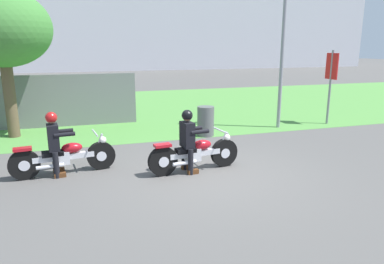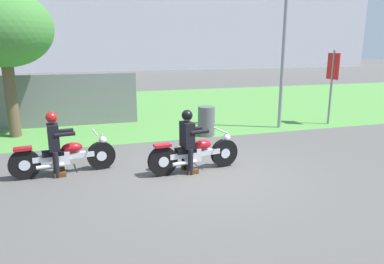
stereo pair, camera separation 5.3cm
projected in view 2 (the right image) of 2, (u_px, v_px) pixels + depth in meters
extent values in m
plane|color=#565451|center=(206.00, 175.00, 7.70)|extent=(120.00, 120.00, 0.00)
cube|color=#549342|center=(141.00, 108.00, 16.09)|extent=(60.00, 12.00, 0.01)
cylinder|color=black|center=(224.00, 153.00, 8.19)|extent=(0.66, 0.20, 0.65)
cylinder|color=silver|center=(224.00, 153.00, 8.19)|extent=(0.24, 0.17, 0.23)
cylinder|color=black|center=(163.00, 161.00, 7.60)|extent=(0.66, 0.20, 0.65)
cylinder|color=silver|center=(163.00, 161.00, 7.60)|extent=(0.24, 0.17, 0.23)
cube|color=silver|center=(195.00, 153.00, 7.88)|extent=(1.21, 0.29, 0.12)
cube|color=silver|center=(193.00, 155.00, 7.86)|extent=(0.35, 0.28, 0.28)
ellipsoid|color=#B2141E|center=(202.00, 145.00, 7.90)|extent=(0.47, 0.29, 0.22)
cube|color=black|center=(186.00, 150.00, 7.76)|extent=(0.47, 0.29, 0.10)
cube|color=#B2141E|center=(162.00, 145.00, 7.51)|extent=(0.38, 0.24, 0.06)
cylinder|color=silver|center=(223.00, 143.00, 8.11)|extent=(0.26, 0.08, 0.53)
cylinder|color=silver|center=(221.00, 131.00, 8.03)|extent=(0.12, 0.66, 0.04)
sphere|color=white|center=(227.00, 138.00, 8.13)|extent=(0.16, 0.16, 0.16)
cylinder|color=silver|center=(185.00, 163.00, 7.67)|extent=(0.56, 0.15, 0.08)
cylinder|color=black|center=(184.00, 157.00, 7.99)|extent=(0.12, 0.12, 0.57)
cube|color=#593319|center=(187.00, 167.00, 8.07)|extent=(0.25, 0.13, 0.10)
cylinder|color=black|center=(191.00, 162.00, 7.67)|extent=(0.12, 0.12, 0.57)
cube|color=#593319|center=(193.00, 172.00, 7.75)|extent=(0.25, 0.13, 0.10)
cube|color=black|center=(187.00, 135.00, 7.70)|extent=(0.26, 0.40, 0.56)
cylinder|color=black|center=(193.00, 129.00, 7.92)|extent=(0.43, 0.14, 0.09)
cylinder|color=black|center=(200.00, 132.00, 7.62)|extent=(0.43, 0.14, 0.09)
sphere|color=#996B4C|center=(187.00, 117.00, 7.60)|extent=(0.20, 0.20, 0.20)
sphere|color=black|center=(187.00, 115.00, 7.60)|extent=(0.24, 0.24, 0.24)
cylinder|color=black|center=(101.00, 155.00, 8.02)|extent=(0.64, 0.20, 0.63)
cylinder|color=silver|center=(101.00, 155.00, 8.02)|extent=(0.24, 0.17, 0.22)
cylinder|color=black|center=(25.00, 165.00, 7.40)|extent=(0.64, 0.20, 0.63)
cylinder|color=silver|center=(25.00, 165.00, 7.40)|extent=(0.24, 0.17, 0.22)
cube|color=silver|center=(64.00, 156.00, 7.69)|extent=(1.27, 0.29, 0.12)
cube|color=silver|center=(62.00, 158.00, 7.68)|extent=(0.35, 0.28, 0.28)
ellipsoid|color=#B2141E|center=(72.00, 147.00, 7.72)|extent=(0.47, 0.29, 0.22)
cube|color=black|center=(53.00, 153.00, 7.58)|extent=(0.47, 0.29, 0.10)
cube|color=#B2141E|center=(23.00, 149.00, 7.32)|extent=(0.38, 0.24, 0.06)
cylinder|color=silver|center=(98.00, 145.00, 7.95)|extent=(0.26, 0.08, 0.53)
cylinder|color=silver|center=(95.00, 133.00, 7.86)|extent=(0.12, 0.66, 0.04)
sphere|color=white|center=(103.00, 140.00, 7.96)|extent=(0.16, 0.16, 0.16)
cylinder|color=silver|center=(50.00, 166.00, 7.48)|extent=(0.56, 0.15, 0.08)
cylinder|color=black|center=(55.00, 160.00, 7.81)|extent=(0.12, 0.12, 0.57)
cube|color=#593319|center=(59.00, 170.00, 7.89)|extent=(0.25, 0.13, 0.10)
cylinder|color=black|center=(56.00, 165.00, 7.49)|extent=(0.12, 0.12, 0.57)
cube|color=#593319|center=(60.00, 175.00, 7.57)|extent=(0.25, 0.13, 0.10)
cube|color=black|center=(53.00, 137.00, 7.51)|extent=(0.26, 0.40, 0.56)
cylinder|color=black|center=(63.00, 131.00, 7.73)|extent=(0.43, 0.14, 0.09)
cylinder|color=black|center=(65.00, 134.00, 7.43)|extent=(0.43, 0.14, 0.09)
sphere|color=#996B4C|center=(52.00, 119.00, 7.42)|extent=(0.20, 0.20, 0.20)
sphere|color=#B21919|center=(51.00, 117.00, 7.41)|extent=(0.24, 0.24, 0.24)
cylinder|color=brown|center=(12.00, 100.00, 10.72)|extent=(0.34, 0.34, 2.25)
ellipsoid|color=#428438|center=(3.00, 28.00, 10.22)|extent=(2.81, 2.81, 2.25)
cylinder|color=gray|center=(284.00, 46.00, 11.57)|extent=(0.12, 0.12, 5.48)
cylinder|color=#595E5B|center=(206.00, 121.00, 10.97)|extent=(0.52, 0.52, 0.92)
cylinder|color=gray|center=(331.00, 88.00, 12.46)|extent=(0.08, 0.08, 2.60)
cube|color=red|center=(333.00, 66.00, 12.28)|extent=(0.04, 0.60, 0.90)
cube|color=slate|center=(32.00, 102.00, 11.90)|extent=(7.00, 0.06, 1.80)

